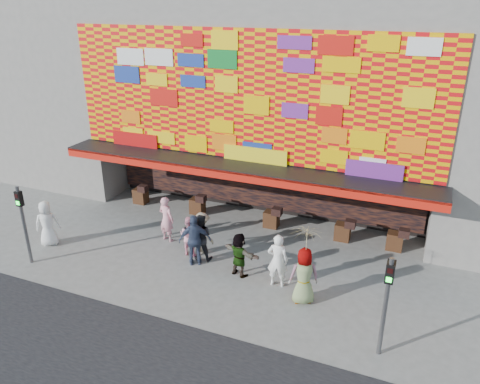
# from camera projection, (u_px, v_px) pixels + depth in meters

# --- Properties ---
(ground) EXTENTS (90.00, 90.00, 0.00)m
(ground) POSITION_uv_depth(u_px,v_px,m) (201.00, 277.00, 16.26)
(ground) COLOR slate
(ground) RESTS_ON ground
(shop_building) EXTENTS (15.20, 9.40, 10.00)m
(shop_building) POSITION_uv_depth(u_px,v_px,m) (279.00, 87.00, 21.21)
(shop_building) COLOR gray
(shop_building) RESTS_ON ground
(neighbor_left) EXTENTS (11.00, 8.00, 12.00)m
(neighbor_left) POSITION_uv_depth(u_px,v_px,m) (50.00, 57.00, 25.35)
(neighbor_left) COLOR gray
(neighbor_left) RESTS_ON ground
(signal_left) EXTENTS (0.22, 0.20, 3.00)m
(signal_left) POSITION_uv_depth(u_px,v_px,m) (23.00, 217.00, 16.46)
(signal_left) COLOR #59595B
(signal_left) RESTS_ON ground
(signal_right) EXTENTS (0.22, 0.20, 3.00)m
(signal_right) POSITION_uv_depth(u_px,v_px,m) (387.00, 296.00, 12.08)
(signal_right) COLOR #59595B
(signal_right) RESTS_ON ground
(ped_a) EXTENTS (1.06, 1.00, 1.83)m
(ped_a) POSITION_uv_depth(u_px,v_px,m) (47.00, 223.00, 18.07)
(ped_a) COLOR white
(ped_a) RESTS_ON ground
(ped_b) EXTENTS (0.76, 0.58, 1.87)m
(ped_b) POSITION_uv_depth(u_px,v_px,m) (166.00, 219.00, 18.39)
(ped_b) COLOR pink
(ped_b) RESTS_ON ground
(ped_c) EXTENTS (1.02, 0.89, 1.79)m
(ped_c) POSITION_uv_depth(u_px,v_px,m) (200.00, 237.00, 17.07)
(ped_c) COLOR black
(ped_c) RESTS_ON ground
(ped_d) EXTENTS (1.20, 0.93, 1.64)m
(ped_d) POSITION_uv_depth(u_px,v_px,m) (202.00, 233.00, 17.55)
(ped_d) COLOR gray
(ped_d) RESTS_ON ground
(ped_e) EXTENTS (1.23, 0.96, 1.95)m
(ped_e) POSITION_uv_depth(u_px,v_px,m) (195.00, 240.00, 16.69)
(ped_e) COLOR #364360
(ped_e) RESTS_ON ground
(ped_f) EXTENTS (1.56, 0.91, 1.60)m
(ped_f) POSITION_uv_depth(u_px,v_px,m) (239.00, 255.00, 16.10)
(ped_f) COLOR gray
(ped_f) RESTS_ON ground
(ped_g) EXTENTS (1.10, 0.94, 1.90)m
(ped_g) POSITION_uv_depth(u_px,v_px,m) (304.00, 276.00, 14.60)
(ped_g) COLOR gray
(ped_g) RESTS_ON ground
(ped_h) EXTENTS (0.75, 0.54, 1.90)m
(ped_h) POSITION_uv_depth(u_px,v_px,m) (278.00, 260.00, 15.46)
(ped_h) COLOR white
(ped_h) RESTS_ON ground
(ped_i) EXTENTS (0.75, 0.59, 1.54)m
(ped_i) POSITION_uv_depth(u_px,v_px,m) (189.00, 236.00, 17.45)
(ped_i) COLOR pink
(ped_i) RESTS_ON ground
(parasol) EXTENTS (1.33, 1.34, 1.86)m
(parasol) POSITION_uv_depth(u_px,v_px,m) (306.00, 242.00, 14.14)
(parasol) COLOR #FFF3A0
(parasol) RESTS_ON ground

